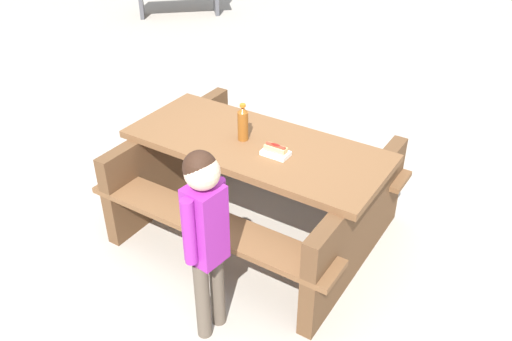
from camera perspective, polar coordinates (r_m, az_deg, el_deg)
ground_plane at (r=4.01m, az=0.00°, el=-6.33°), size 30.00×30.00×0.00m
picnic_table at (r=3.74m, az=0.00°, el=-1.03°), size 2.07×1.77×0.75m
soda_bottle at (r=3.57m, az=-1.42°, el=5.11°), size 0.07×0.07×0.26m
hotdog_tray at (r=3.43m, az=2.13°, el=2.11°), size 0.20×0.15×0.08m
child_in_coat at (r=2.80m, az=-5.48°, el=-5.87°), size 0.20×0.30×1.22m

